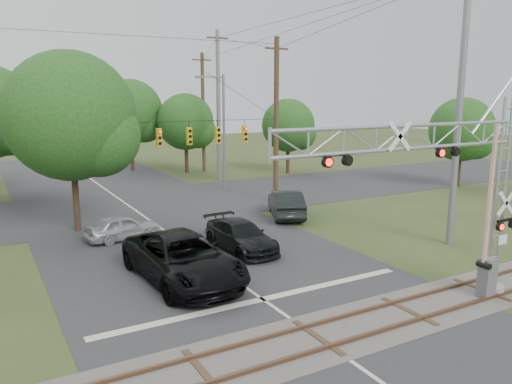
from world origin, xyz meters
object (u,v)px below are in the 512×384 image
pickup_black (183,258)px  car_dark (241,236)px  crossing_gantry (446,183)px  traffic_signal_span (156,129)px  streetlight (222,126)px  sedan_silver (123,227)px

pickup_black → car_dark: bearing=29.1°
crossing_gantry → traffic_signal_span: (-4.14, 18.37, 0.94)m
crossing_gantry → pickup_black: bearing=133.6°
car_dark → streetlight: 16.77m
sedan_silver → car_dark: bearing=-144.8°
pickup_black → streetlight: bearing=56.5°
car_dark → streetlight: streetlight is taller
traffic_signal_span → sedan_silver: (-3.31, -3.84, -4.91)m
crossing_gantry → pickup_black: (-6.87, 7.21, -3.67)m
traffic_signal_span → sedan_silver: traffic_signal_span is taller
crossing_gantry → traffic_signal_span: traffic_signal_span is taller
car_dark → traffic_signal_span: bearing=96.4°
traffic_signal_span → pickup_black: bearing=-103.7°
traffic_signal_span → crossing_gantry: bearing=-77.3°
crossing_gantry → car_dark: size_ratio=2.13×
pickup_black → car_dark: 4.78m
crossing_gantry → sedan_silver: size_ratio=2.70×
streetlight → pickup_black: bearing=-120.2°
streetlight → traffic_signal_span: bearing=-139.6°
crossing_gantry → traffic_signal_span: bearing=102.7°
crossing_gantry → streetlight: (3.34, 24.72, 0.50)m
pickup_black → sedan_silver: bearing=91.3°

